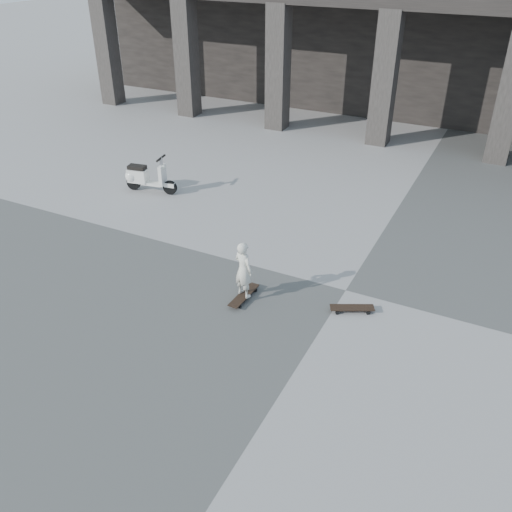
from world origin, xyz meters
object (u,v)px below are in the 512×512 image
at_px(scooter, 142,177).
at_px(child, 244,270).
at_px(longboard, 244,295).
at_px(skateboard_spare, 352,308).

bearing_deg(scooter, child, -44.08).
xyz_separation_m(longboard, child, (0.00, 0.00, 0.57)).
bearing_deg(child, skateboard_spare, -146.40).
height_order(skateboard_spare, scooter, scooter).
bearing_deg(longboard, child, 0.00).
relative_size(child, scooter, 0.78).
bearing_deg(child, scooter, -15.57).
height_order(child, scooter, child).
bearing_deg(skateboard_spare, longboard, 168.68).
height_order(longboard, scooter, scooter).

